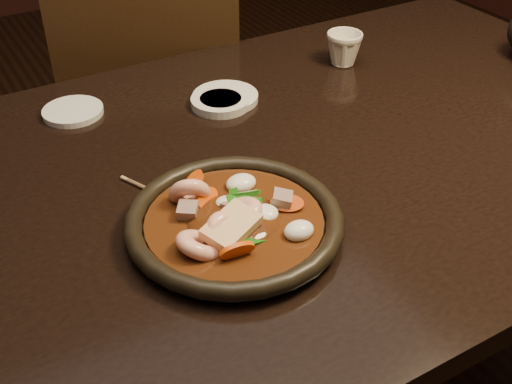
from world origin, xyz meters
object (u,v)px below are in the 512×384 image
chair (151,128)px  plate (234,222)px  table (269,197)px  tea_cup (344,48)px

chair → plate: bearing=92.2°
chair → plate: size_ratio=2.96×
table → plate: 0.21m
table → plate: size_ratio=5.25×
table → chair: bearing=87.8°
plate → tea_cup: size_ratio=4.12×
chair → tea_cup: chair is taller
tea_cup → chair: bearing=127.6°
plate → table: bearing=43.7°
table → chair: 0.65m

